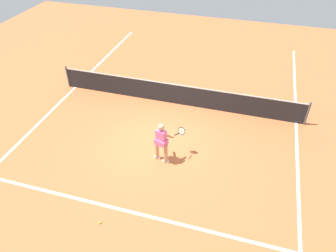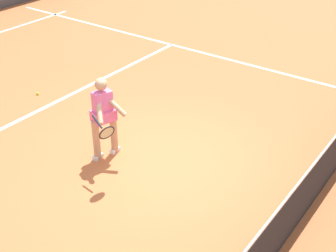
% 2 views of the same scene
% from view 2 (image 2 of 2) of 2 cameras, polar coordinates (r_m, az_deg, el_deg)
% --- Properties ---
extents(ground_plane, '(27.80, 27.80, 0.00)m').
position_cam_2_polar(ground_plane, '(8.34, -1.00, -4.44)').
color(ground_plane, '#C66638').
extents(service_line_marking, '(9.83, 0.10, 0.01)m').
position_cam_2_polar(service_line_marking, '(10.36, -15.63, 1.86)').
color(service_line_marking, white).
rests_on(service_line_marking, ground).
extents(sideline_left_marking, '(0.10, 19.38, 0.01)m').
position_cam_2_polar(sideline_left_marking, '(12.13, 13.17, 6.53)').
color(sideline_left_marking, white).
rests_on(sideline_left_marking, ground).
extents(court_net, '(10.51, 0.08, 1.03)m').
position_cam_2_polar(court_net, '(7.10, 16.40, -8.26)').
color(court_net, '#4C4C51').
rests_on(court_net, ground).
extents(tennis_player, '(0.96, 0.88, 1.55)m').
position_cam_2_polar(tennis_player, '(8.12, -7.91, 1.26)').
color(tennis_player, tan).
rests_on(tennis_player, ground).
extents(tennis_ball_near, '(0.07, 0.07, 0.07)m').
position_cam_2_polar(tennis_ball_near, '(11.05, -15.76, 3.88)').
color(tennis_ball_near, '#D1E533').
rests_on(tennis_ball_near, ground).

